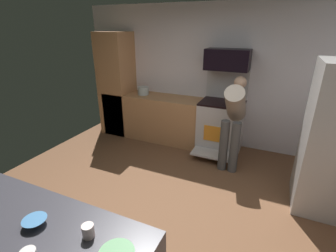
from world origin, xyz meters
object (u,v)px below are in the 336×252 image
microwave (228,60)px  mixing_bowl_prep (35,222)px  oven_range (221,125)px  stock_pot (143,91)px  mug_tea (88,231)px  person_cook (234,117)px

microwave → mixing_bowl_prep: size_ratio=4.47×
oven_range → mixing_bowl_prep: bearing=-99.4°
oven_range → stock_pot: size_ratio=6.76×
oven_range → microwave: bearing=90.0°
oven_range → mug_tea: (-0.15, -3.32, 0.44)m
person_cook → mug_tea: bearing=-98.9°
microwave → mixing_bowl_prep: microwave is taller
mixing_bowl_prep → mug_tea: bearing=10.2°
oven_range → microwave: size_ratio=2.02×
mixing_bowl_prep → oven_range: bearing=80.6°
oven_range → person_cook: (0.29, -0.49, 0.37)m
mixing_bowl_prep → stock_pot: 3.57m
person_cook → stock_pot: (-1.92, 0.51, 0.11)m
mixing_bowl_prep → mug_tea: (0.41, 0.07, 0.02)m
person_cook → mug_tea: size_ratio=15.98×
oven_range → stock_pot: (-1.63, 0.01, 0.47)m
microwave → stock_pot: (-1.63, -0.08, -0.69)m
oven_range → mug_tea: bearing=-92.6°
oven_range → mixing_bowl_prep: 3.46m
mixing_bowl_prep → mug_tea: mug_tea is taller
microwave → stock_pot: 1.77m
mixing_bowl_prep → microwave: bearing=80.8°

